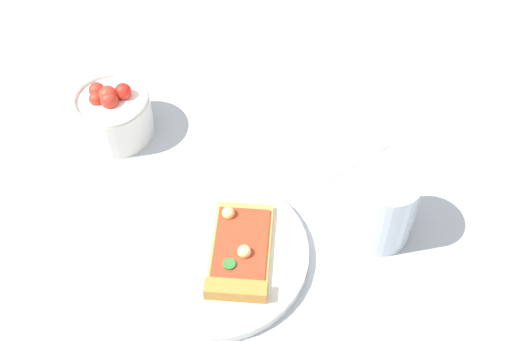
{
  "coord_description": "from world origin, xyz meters",
  "views": [
    {
      "loc": [
        0.44,
        -0.23,
        0.7
      ],
      "look_at": [
        -0.02,
        0.1,
        0.03
      ],
      "focal_mm": 47.15,
      "sensor_mm": 36.0,
      "label": 1
    }
  ],
  "objects_px": {
    "plate": "(212,253)",
    "soda_glass": "(382,208)",
    "pizza_slice_main": "(239,256)",
    "salad_bowl": "(113,113)",
    "paper_napkin": "(326,135)"
  },
  "relations": [
    {
      "from": "plate",
      "to": "paper_napkin",
      "type": "relative_size",
      "value": 1.75
    },
    {
      "from": "salad_bowl",
      "to": "soda_glass",
      "type": "relative_size",
      "value": 1.04
    },
    {
      "from": "pizza_slice_main",
      "to": "paper_napkin",
      "type": "bearing_deg",
      "value": 115.79
    },
    {
      "from": "pizza_slice_main",
      "to": "salad_bowl",
      "type": "height_order",
      "value": "salad_bowl"
    },
    {
      "from": "plate",
      "to": "paper_napkin",
      "type": "height_order",
      "value": "plate"
    },
    {
      "from": "pizza_slice_main",
      "to": "plate",
      "type": "bearing_deg",
      "value": -147.21
    },
    {
      "from": "salad_bowl",
      "to": "plate",
      "type": "bearing_deg",
      "value": -0.47
    },
    {
      "from": "paper_napkin",
      "to": "pizza_slice_main",
      "type": "bearing_deg",
      "value": -64.21
    },
    {
      "from": "plate",
      "to": "soda_glass",
      "type": "xyz_separation_m",
      "value": [
        0.09,
        0.19,
        0.04
      ]
    },
    {
      "from": "plate",
      "to": "pizza_slice_main",
      "type": "bearing_deg",
      "value": 32.79
    },
    {
      "from": "pizza_slice_main",
      "to": "salad_bowl",
      "type": "xyz_separation_m",
      "value": [
        -0.29,
        -0.02,
        0.02
      ]
    },
    {
      "from": "salad_bowl",
      "to": "paper_napkin",
      "type": "distance_m",
      "value": 0.3
    },
    {
      "from": "pizza_slice_main",
      "to": "salad_bowl",
      "type": "bearing_deg",
      "value": -176.54
    },
    {
      "from": "salad_bowl",
      "to": "pizza_slice_main",
      "type": "bearing_deg",
      "value": 3.46
    },
    {
      "from": "salad_bowl",
      "to": "paper_napkin",
      "type": "xyz_separation_m",
      "value": [
        0.18,
        0.24,
        -0.04
      ]
    }
  ]
}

